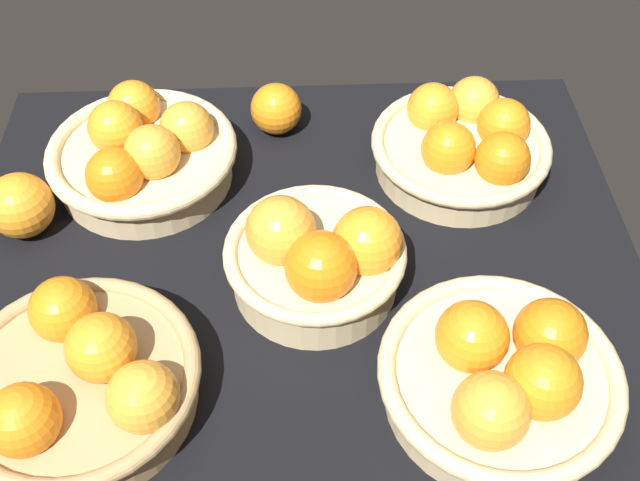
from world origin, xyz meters
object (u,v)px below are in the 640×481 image
basket_near_left (462,144)px  loose_orange_back_gap (275,109)px  basket_far_left (501,376)px  loose_orange_front_gap (19,206)px  basket_near_right (141,153)px  basket_center (316,257)px  basket_far_right (79,381)px

basket_near_left → loose_orange_back_gap: bearing=-20.2°
basket_far_left → loose_orange_front_gap: 61.09cm
basket_near_right → loose_orange_front_gap: (14.16, 8.93, -0.29)cm
basket_near_right → loose_orange_front_gap: bearing=32.2°
basket_near_right → loose_orange_front_gap: basket_near_right is taller
basket_center → basket_far_right: 28.85cm
basket_near_right → loose_orange_front_gap: 16.74cm
basket_far_right → loose_orange_front_gap: size_ratio=3.06×
basket_center → loose_orange_back_gap: bearing=-80.8°
basket_center → basket_far_right: size_ratio=0.83×
basket_near_left → basket_near_right: basket_near_right is taller
basket_near_left → basket_center: bearing=44.6°
basket_center → basket_near_right: (22.32, -19.83, -0.70)cm
basket_near_left → basket_far_right: bearing=37.7°
basket_center → loose_orange_back_gap: (4.74, -29.37, -1.49)cm
basket_near_left → basket_near_right: size_ratio=0.96×
basket_center → basket_far_left: basket_center is taller
basket_far_right → basket_far_left: size_ratio=1.01×
basket_far_left → loose_orange_front_gap: size_ratio=3.05×
basket_far_left → loose_orange_front_gap: (54.79, -27.02, -0.16)cm
basket_far_left → basket_near_left: bearing=-93.3°
loose_orange_back_gap → loose_orange_front_gap: bearing=30.2°
basket_center → basket_near_right: bearing=-41.6°
basket_far_left → basket_near_right: size_ratio=1.01×
basket_far_left → loose_orange_back_gap: 51.00cm
loose_orange_front_gap → basket_far_right: bearing=114.5°
basket_near_right → basket_far_left: bearing=138.5°
basket_center → basket_near_right: 29.87cm
basket_center → basket_far_left: bearing=138.6°
basket_center → loose_orange_back_gap: size_ratio=2.90×
basket_far_right → basket_near_right: (-2.45, -34.59, 0.20)cm
basket_center → loose_orange_front_gap: basket_center is taller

